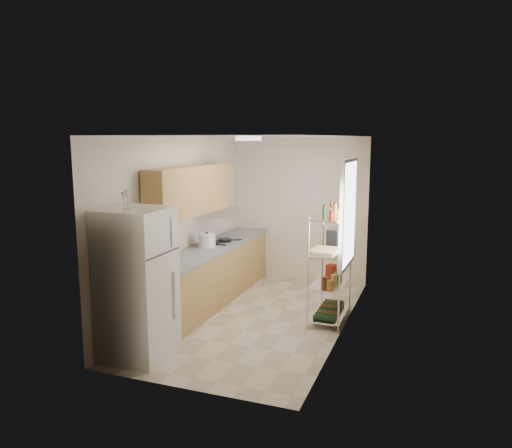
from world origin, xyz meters
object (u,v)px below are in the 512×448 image
(rice_cooker, at_px, (207,240))
(cutting_board, at_px, (325,250))
(frying_pan_large, at_px, (211,243))
(espresso_machine, at_px, (333,237))
(refrigerator, at_px, (137,284))

(rice_cooker, height_order, cutting_board, rice_cooker)
(frying_pan_large, distance_m, cutting_board, 1.95)
(cutting_board, xyz_separation_m, espresso_machine, (0.04, 0.38, 0.12))
(cutting_board, bearing_deg, frying_pan_large, 169.80)
(rice_cooker, bearing_deg, frying_pan_large, 97.36)
(refrigerator, relative_size, frying_pan_large, 6.53)
(rice_cooker, xyz_separation_m, frying_pan_large, (-0.03, 0.20, -0.08))
(rice_cooker, bearing_deg, cutting_board, -4.36)
(frying_pan_large, relative_size, cutting_board, 0.58)
(rice_cooker, relative_size, cutting_board, 0.56)
(refrigerator, relative_size, cutting_board, 3.82)
(refrigerator, distance_m, frying_pan_large, 2.27)
(rice_cooker, relative_size, espresso_machine, 0.94)
(espresso_machine, bearing_deg, refrigerator, -130.26)
(rice_cooker, xyz_separation_m, cutting_board, (1.89, -0.14, 0.02))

